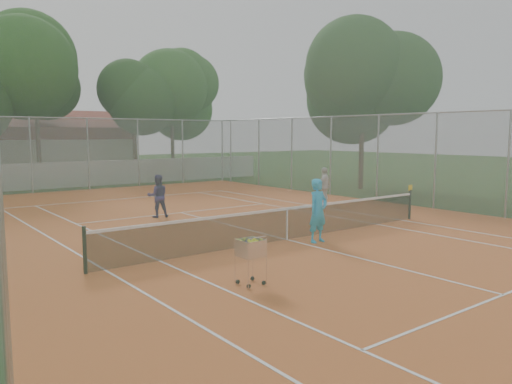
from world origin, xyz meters
TOP-DOWN VIEW (x-y plane):
  - ground at (0.00, 0.00)m, footprint 120.00×120.00m
  - court_pad at (0.00, 0.00)m, footprint 18.00×34.00m
  - court_lines at (0.00, 0.00)m, footprint 10.98×23.78m
  - tennis_net at (0.00, 0.00)m, footprint 11.88×0.10m
  - perimeter_fence at (0.00, 0.00)m, footprint 18.00×34.00m
  - boundary_wall at (0.00, 19.00)m, footprint 26.00×0.30m
  - clubhouse at (-2.00, 29.00)m, footprint 16.40×9.00m
  - tropical_trees at (0.00, 22.00)m, footprint 29.00×19.00m
  - player_near at (0.50, -0.78)m, footprint 0.71×0.50m
  - player_far_left at (-1.20, 5.97)m, footprint 0.92×0.81m
  - player_far_right at (6.06, 4.49)m, footprint 1.06×0.75m
  - ball_hopper at (-3.50, -2.90)m, footprint 0.56×0.56m

SIDE VIEW (x-z plane):
  - ground at x=0.00m, z-range 0.00..0.00m
  - court_pad at x=0.00m, z-range 0.00..0.02m
  - court_lines at x=0.00m, z-range 0.02..0.03m
  - tennis_net at x=0.00m, z-range 0.02..1.00m
  - ball_hopper at x=-3.50m, z-range 0.02..1.07m
  - boundary_wall at x=0.00m, z-range 0.00..1.50m
  - player_far_left at x=-1.20m, z-range 0.02..1.62m
  - player_far_right at x=6.06m, z-range 0.02..1.68m
  - player_near at x=0.50m, z-range 0.02..1.85m
  - perimeter_fence at x=0.00m, z-range 0.00..4.00m
  - clubhouse at x=-2.00m, z-range 0.00..4.40m
  - tropical_trees at x=0.00m, z-range 0.00..10.00m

